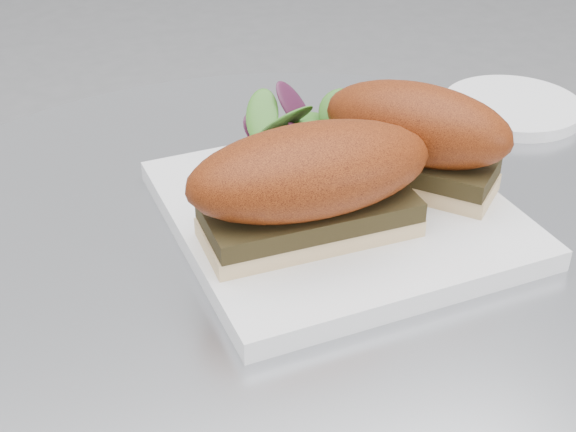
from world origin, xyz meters
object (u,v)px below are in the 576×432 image
(sandwich_right, at_px, (416,135))
(saucer, at_px, (513,107))
(plate, at_px, (337,212))
(sandwich_left, at_px, (311,182))

(sandwich_right, bearing_deg, saucer, 81.23)
(plate, bearing_deg, sandwich_right, 5.04)
(plate, bearing_deg, sandwich_left, -136.78)
(sandwich_right, xyz_separation_m, saucer, (0.16, 0.11, -0.05))
(sandwich_left, xyz_separation_m, saucer, (0.26, 0.15, -0.05))
(sandwich_left, distance_m, sandwich_right, 0.10)
(sandwich_left, relative_size, saucer, 1.34)
(sandwich_right, distance_m, saucer, 0.21)
(sandwich_left, xyz_separation_m, sandwich_right, (0.10, 0.04, 0.00))
(plate, height_order, sandwich_left, sandwich_left)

